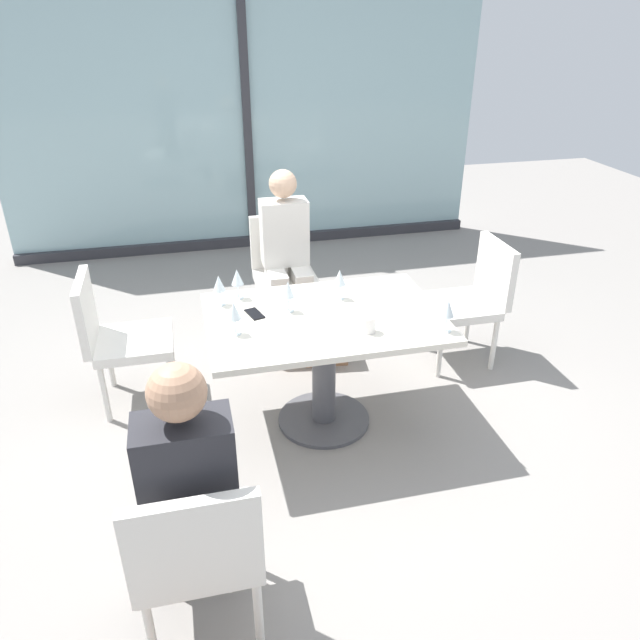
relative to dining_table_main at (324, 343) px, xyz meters
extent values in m
plane|color=gray|center=(0.00, 0.00, -0.55)|extent=(12.00, 12.00, 0.00)
cube|color=#94B7BC|center=(0.00, 3.20, 0.80)|extent=(4.74, 0.03, 2.70)
cube|color=#2D2D33|center=(0.00, 3.17, 0.80)|extent=(0.08, 0.06, 2.70)
cube|color=#2D2D33|center=(0.00, 3.17, -0.50)|extent=(4.74, 0.10, 0.10)
cube|color=silver|center=(0.00, 0.00, 0.16)|extent=(1.32, 0.91, 0.04)
cylinder|color=#4C4C51|center=(0.00, 0.00, -0.21)|extent=(0.14, 0.14, 0.69)
cylinder|color=#4C4C51|center=(0.00, 0.00, -0.54)|extent=(0.56, 0.56, 0.02)
cube|color=silver|center=(0.00, 1.18, -0.13)|extent=(0.46, 0.46, 0.06)
cube|color=silver|center=(0.00, 1.43, 0.11)|extent=(0.46, 0.05, 0.42)
cylinder|color=silver|center=(-0.20, 0.98, -0.36)|extent=(0.04, 0.04, 0.39)
cylinder|color=silver|center=(0.20, 0.98, -0.36)|extent=(0.04, 0.04, 0.39)
cylinder|color=silver|center=(-0.20, 1.38, -0.36)|extent=(0.04, 0.04, 0.39)
cylinder|color=silver|center=(0.20, 1.38, -0.36)|extent=(0.04, 0.04, 0.39)
cube|color=silver|center=(-0.80, -1.18, -0.13)|extent=(0.46, 0.46, 0.06)
cube|color=silver|center=(-0.80, -1.43, 0.11)|extent=(0.46, 0.05, 0.42)
cylinder|color=silver|center=(-0.60, -0.98, -0.36)|extent=(0.04, 0.04, 0.39)
cylinder|color=silver|center=(-1.00, -0.98, -0.36)|extent=(0.04, 0.04, 0.39)
cylinder|color=silver|center=(-0.60, -1.38, -0.36)|extent=(0.04, 0.04, 0.39)
cylinder|color=silver|center=(-1.00, -1.38, -0.36)|extent=(0.04, 0.04, 0.39)
cube|color=silver|center=(-1.09, 0.51, -0.13)|extent=(0.46, 0.46, 0.06)
cube|color=silver|center=(-1.34, 0.51, 0.11)|extent=(0.05, 0.46, 0.42)
cylinder|color=silver|center=(-0.89, 0.31, -0.36)|extent=(0.04, 0.04, 0.39)
cylinder|color=silver|center=(-0.89, 0.71, -0.36)|extent=(0.04, 0.04, 0.39)
cylinder|color=silver|center=(-1.29, 0.31, -0.36)|extent=(0.04, 0.04, 0.39)
cylinder|color=silver|center=(-1.29, 0.71, -0.36)|extent=(0.04, 0.04, 0.39)
cube|color=silver|center=(1.09, 0.51, -0.13)|extent=(0.46, 0.46, 0.06)
cube|color=silver|center=(1.34, 0.51, 0.11)|extent=(0.05, 0.46, 0.42)
cylinder|color=silver|center=(0.89, 0.71, -0.36)|extent=(0.04, 0.04, 0.39)
cylinder|color=silver|center=(0.89, 0.31, -0.36)|extent=(0.04, 0.04, 0.39)
cylinder|color=silver|center=(1.29, 0.71, -0.36)|extent=(0.04, 0.04, 0.39)
cylinder|color=silver|center=(1.29, 0.31, -0.36)|extent=(0.04, 0.04, 0.39)
cylinder|color=silver|center=(-0.09, 1.00, -0.33)|extent=(0.11, 0.11, 0.45)
cube|color=silver|center=(-0.09, 1.10, -0.05)|extent=(0.13, 0.32, 0.11)
cylinder|color=silver|center=(0.09, 1.00, -0.33)|extent=(0.11, 0.11, 0.45)
cube|color=silver|center=(0.09, 1.10, -0.05)|extent=(0.13, 0.32, 0.11)
cube|color=silver|center=(0.00, 1.23, 0.25)|extent=(0.34, 0.20, 0.48)
sphere|color=#D8AD8C|center=(0.00, 1.23, 0.61)|extent=(0.20, 0.20, 0.20)
cylinder|color=#28282D|center=(-0.71, -1.00, -0.33)|extent=(0.11, 0.11, 0.45)
cube|color=#28282D|center=(-0.71, -1.10, -0.05)|extent=(0.13, 0.32, 0.11)
cylinder|color=#28282D|center=(-0.89, -1.00, -0.33)|extent=(0.11, 0.11, 0.45)
cube|color=#28282D|center=(-0.89, -1.10, -0.05)|extent=(0.13, 0.32, 0.11)
cube|color=#28282D|center=(-0.80, -1.23, 0.25)|extent=(0.34, 0.20, 0.48)
sphere|color=tan|center=(-0.80, -1.23, 0.61)|extent=(0.20, 0.20, 0.20)
cylinder|color=silver|center=(0.14, 0.19, 0.18)|extent=(0.06, 0.06, 0.00)
cylinder|color=silver|center=(0.14, 0.19, 0.22)|extent=(0.01, 0.01, 0.08)
cone|color=silver|center=(0.14, 0.19, 0.31)|extent=(0.07, 0.07, 0.09)
cylinder|color=silver|center=(-0.51, -0.10, 0.18)|extent=(0.06, 0.06, 0.00)
cylinder|color=silver|center=(-0.51, -0.10, 0.22)|extent=(0.01, 0.01, 0.08)
cone|color=silver|center=(-0.51, -0.10, 0.31)|extent=(0.07, 0.07, 0.09)
cylinder|color=silver|center=(0.59, -0.33, 0.18)|extent=(0.06, 0.06, 0.00)
cylinder|color=silver|center=(0.59, -0.33, 0.22)|extent=(0.01, 0.01, 0.08)
cone|color=silver|center=(0.59, -0.33, 0.31)|extent=(0.07, 0.07, 0.09)
cylinder|color=silver|center=(-0.44, 0.34, 0.18)|extent=(0.06, 0.06, 0.00)
cylinder|color=silver|center=(-0.44, 0.34, 0.22)|extent=(0.01, 0.01, 0.08)
cone|color=silver|center=(-0.44, 0.34, 0.31)|extent=(0.07, 0.07, 0.09)
cylinder|color=silver|center=(-0.18, 0.10, 0.18)|extent=(0.06, 0.06, 0.00)
cylinder|color=silver|center=(-0.18, 0.10, 0.22)|extent=(0.01, 0.01, 0.08)
cone|color=silver|center=(-0.18, 0.10, 0.31)|extent=(0.07, 0.07, 0.09)
cylinder|color=silver|center=(-0.55, 0.27, 0.18)|extent=(0.06, 0.06, 0.00)
cylinder|color=silver|center=(-0.55, 0.27, 0.22)|extent=(0.01, 0.01, 0.08)
cone|color=silver|center=(-0.55, 0.27, 0.31)|extent=(0.07, 0.07, 0.09)
cylinder|color=white|center=(0.18, -0.24, 0.22)|extent=(0.08, 0.08, 0.09)
cube|color=black|center=(-0.38, 0.10, 0.18)|extent=(0.11, 0.16, 0.01)
cube|color=#A3704C|center=(-0.07, 0.76, -0.41)|extent=(0.32, 0.20, 0.28)
cube|color=#A3704C|center=(0.18, 0.68, -0.41)|extent=(0.32, 0.19, 0.28)
camera|label=1|loc=(-0.72, -2.91, 1.72)|focal=33.72mm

